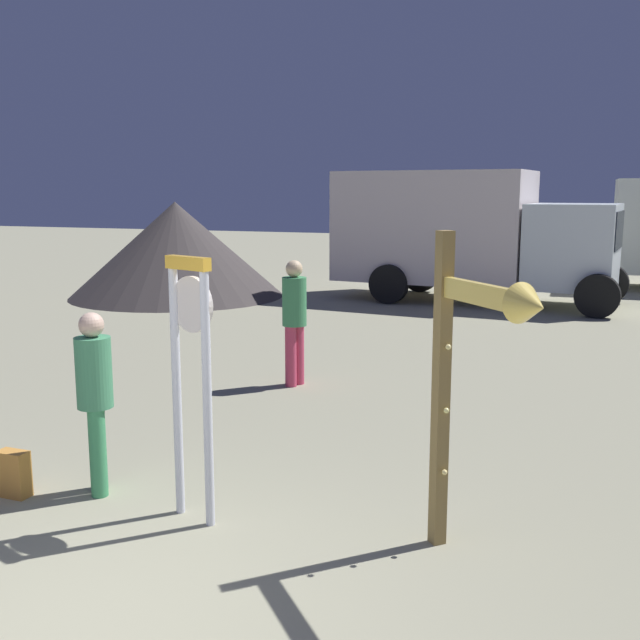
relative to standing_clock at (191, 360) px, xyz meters
name	(u,v)px	position (x,y,z in m)	size (l,w,h in m)	color
standing_clock	(191,360)	(0.00, 0.00, 0.00)	(0.44, 0.22, 2.08)	silver
arrow_sign	(472,353)	(2.13, 0.01, 0.22)	(0.90, 0.94, 2.29)	olive
person_near_clock	(95,394)	(-1.04, 0.14, -0.41)	(0.30, 0.30, 1.57)	#3C905A
backpack	(14,474)	(-1.66, -0.19, -1.09)	(0.27, 0.19, 0.40)	#C48236
person_distant	(294,316)	(-0.91, 4.08, -0.35)	(0.32, 0.32, 1.67)	#CB3C5B
box_truck_near	(464,232)	(-0.33, 12.65, 0.33)	(6.67, 2.95, 3.01)	beige
dome_tent	(176,249)	(-7.01, 10.89, -0.14)	(5.20, 5.20, 2.30)	#3B3533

